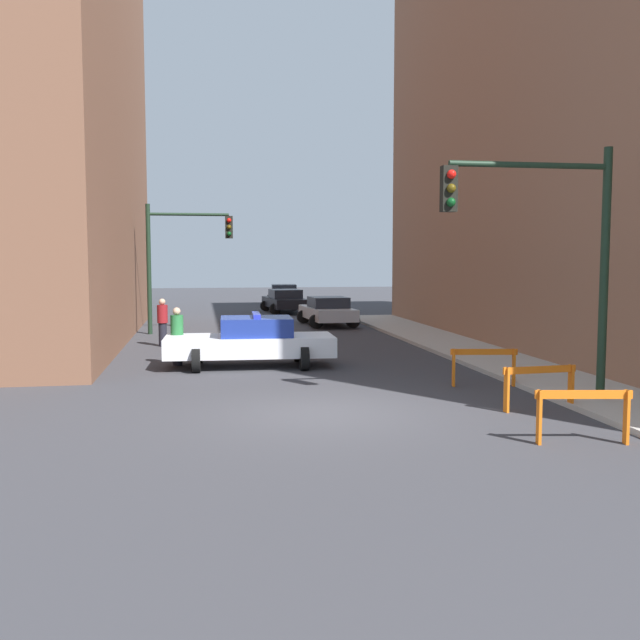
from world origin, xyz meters
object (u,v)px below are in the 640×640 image
at_px(traffic_light_near, 553,235).
at_px(parked_car_mid, 285,301).
at_px(barrier_front, 583,407).
at_px(barrier_back, 484,361).
at_px(pedestrian_corner, 163,322).
at_px(parked_car_far, 284,294).
at_px(police_car, 251,341).
at_px(barrier_mid, 539,380).
at_px(pedestrian_crossing, 177,335).
at_px(traffic_light_far, 177,250).
at_px(parked_car_near, 328,311).

relative_size(traffic_light_near, parked_car_mid, 1.17).
relative_size(parked_car_mid, barrier_front, 2.81).
bearing_deg(barrier_back, pedestrian_corner, 131.04).
xyz_separation_m(parked_car_far, barrier_back, (1.23, -30.85, -0.06)).
distance_m(police_car, barrier_mid, 8.57).
xyz_separation_m(traffic_light_near, barrier_mid, (-0.41, -0.40, -2.91)).
bearing_deg(barrier_mid, barrier_back, 90.86).
bearing_deg(pedestrian_crossing, traffic_light_far, -24.96).
xyz_separation_m(parked_car_far, pedestrian_corner, (-6.74, -21.70, 0.19)).
bearing_deg(traffic_light_far, barrier_front, -69.09).
distance_m(parked_car_mid, barrier_back, 23.66).
bearing_deg(parked_car_near, barrier_back, -89.97).
xyz_separation_m(barrier_mid, barrier_back, (-0.04, 2.75, 0.00)).
relative_size(traffic_light_near, parked_car_near, 1.18).
distance_m(traffic_light_far, police_car, 9.98).
bearing_deg(barrier_back, traffic_light_far, 119.66).
xyz_separation_m(parked_car_near, parked_car_mid, (-1.02, 7.88, 0.00)).
bearing_deg(parked_car_near, barrier_mid, -90.38).
xyz_separation_m(traffic_light_far, barrier_front, (7.11, -18.62, -2.78)).
height_order(parked_car_far, barrier_front, parked_car_far).
height_order(pedestrian_corner, barrier_mid, pedestrian_corner).
xyz_separation_m(parked_car_near, barrier_front, (0.52, -20.99, -0.06)).
height_order(parked_car_near, barrier_back, parked_car_near).
bearing_deg(police_car, traffic_light_near, -135.99).
bearing_deg(parked_car_mid, barrier_mid, -91.40).
relative_size(traffic_light_near, barrier_front, 3.28).
bearing_deg(pedestrian_corner, barrier_back, -35.42).
xyz_separation_m(traffic_light_near, barrier_back, (-0.45, 2.36, -2.91)).
relative_size(traffic_light_far, parked_car_mid, 1.17).
distance_m(traffic_light_far, barrier_mid, 18.00).
relative_size(barrier_front, barrier_mid, 0.99).
height_order(traffic_light_far, pedestrian_corner, traffic_light_far).
relative_size(traffic_light_far, barrier_front, 3.28).
height_order(parked_car_mid, barrier_mid, parked_car_mid).
height_order(barrier_front, barrier_mid, same).
distance_m(parked_car_mid, barrier_front, 28.92).
xyz_separation_m(traffic_light_far, barrier_back, (7.58, -13.32, -2.78)).
relative_size(pedestrian_corner, barrier_back, 1.05).
height_order(police_car, barrier_back, police_car).
xyz_separation_m(pedestrian_crossing, barrier_front, (6.86, -9.92, -0.24)).
xyz_separation_m(parked_car_mid, parked_car_far, (0.79, 7.28, 0.00)).
bearing_deg(traffic_light_near, pedestrian_crossing, 138.15).
bearing_deg(parked_car_near, pedestrian_corner, -140.45).
height_order(traffic_light_near, parked_car_mid, traffic_light_near).
xyz_separation_m(barrier_front, barrier_mid, (0.51, 2.55, 0.00)).
bearing_deg(parked_car_mid, police_car, -105.27).
distance_m(police_car, parked_car_mid, 19.85).
distance_m(traffic_light_far, parked_car_far, 18.85).
distance_m(parked_car_mid, pedestrian_crossing, 19.69).
xyz_separation_m(parked_car_far, barrier_mid, (1.27, -33.60, -0.06)).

